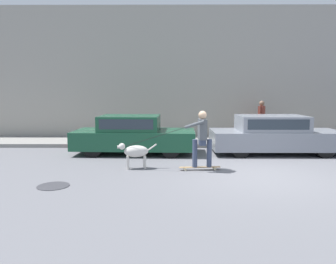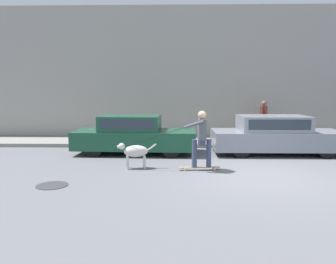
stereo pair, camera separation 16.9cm
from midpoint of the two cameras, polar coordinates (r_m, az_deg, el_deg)
ground_plane at (r=8.72m, az=15.04°, el=-7.45°), size 36.00×36.00×0.00m
back_wall at (r=15.10m, az=8.85°, el=10.01°), size 32.00×0.30×5.91m
sidewalk_curb at (r=13.92m, az=9.43°, el=-1.66°), size 30.00×2.33×0.14m
parked_car_0 at (r=11.49m, az=-6.43°, el=-0.56°), size 4.22×1.94×1.33m
parked_car_1 at (r=11.95m, az=17.67°, el=-0.55°), size 4.46×1.79×1.33m
dog at (r=9.21m, az=-6.25°, el=-3.44°), size 1.10×0.44×0.73m
skateboarder at (r=8.96m, az=5.36°, el=-0.77°), size 2.73×0.57×1.63m
pedestrian_with_bag at (r=14.53m, az=15.64°, el=2.40°), size 0.43×0.61×1.63m
manhole_cover at (r=8.03m, az=-19.93°, el=-8.83°), size 0.72×0.72×0.01m
fire_hydrant at (r=12.86m, az=-16.56°, el=-1.29°), size 0.18×0.18×0.67m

